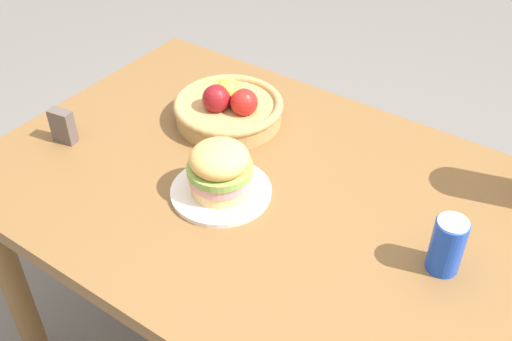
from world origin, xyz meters
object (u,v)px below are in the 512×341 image
object	(u,v)px
sandwich	(220,169)
fruit_basket	(229,108)
soda_can	(446,247)
napkin_holder	(63,126)
plate	(221,191)

from	to	relation	value
sandwich	fruit_basket	distance (m)	0.30
sandwich	soda_can	bearing A→B (deg)	8.21
soda_can	fruit_basket	distance (m)	0.69
soda_can	fruit_basket	xyz separation A→B (m)	(-0.66, 0.17, -0.02)
napkin_holder	sandwich	bearing A→B (deg)	-0.76
plate	fruit_basket	size ratio (longest dim) A/B	0.80
napkin_holder	soda_can	bearing A→B (deg)	-0.86
plate	napkin_holder	size ratio (longest dim) A/B	2.58
sandwich	fruit_basket	size ratio (longest dim) A/B	0.51
fruit_basket	plate	bearing A→B (deg)	-56.44
soda_can	sandwich	bearing A→B (deg)	-171.79
sandwich	plate	bearing A→B (deg)	90.00
soda_can	fruit_basket	size ratio (longest dim) A/B	0.43
plate	fruit_basket	xyz separation A→B (m)	(-0.16, 0.25, 0.03)
plate	sandwich	bearing A→B (deg)	-90.00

